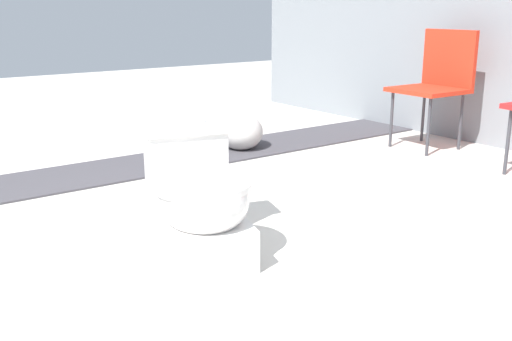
% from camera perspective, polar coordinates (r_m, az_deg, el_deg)
% --- Properties ---
extents(ground_plane, '(14.00, 14.00, 0.00)m').
position_cam_1_polar(ground_plane, '(2.48, -11.28, -8.64)').
color(ground_plane, beige).
extents(gravel_strip, '(0.56, 8.00, 0.01)m').
position_cam_1_polar(gravel_strip, '(3.85, -13.28, 0.07)').
color(gravel_strip, '#423F44').
rests_on(gravel_strip, ground).
extents(toilet, '(0.71, 0.54, 0.52)m').
position_cam_1_polar(toilet, '(2.48, -5.57, -2.88)').
color(toilet, white).
rests_on(toilet, ground).
extents(folding_chair_left, '(0.46, 0.46, 0.83)m').
position_cam_1_polar(folding_chair_left, '(4.51, 16.98, 8.58)').
color(folding_chair_left, red).
rests_on(folding_chair_left, ground).
extents(boulder_near, '(0.48, 0.46, 0.26)m').
position_cam_1_polar(boulder_near, '(4.28, -1.41, 3.70)').
color(boulder_near, '#B7B2AD').
rests_on(boulder_near, ground).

